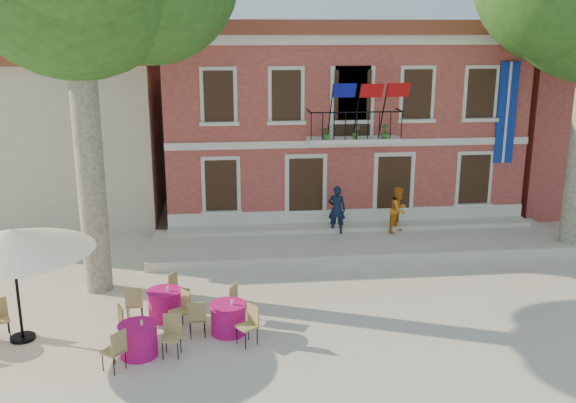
# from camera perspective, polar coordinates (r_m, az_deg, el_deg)

# --- Properties ---
(ground) EXTENTS (90.00, 90.00, 0.00)m
(ground) POSITION_cam_1_polar(r_m,az_deg,el_deg) (17.69, 2.89, -8.88)
(ground) COLOR beige
(ground) RESTS_ON ground
(main_building) EXTENTS (13.50, 9.59, 7.50)m
(main_building) POSITION_cam_1_polar(r_m,az_deg,el_deg) (26.58, 3.91, 7.65)
(main_building) COLOR #C45A46
(main_building) RESTS_ON ground
(neighbor_west) EXTENTS (9.40, 9.40, 6.40)m
(neighbor_west) POSITION_cam_1_polar(r_m,az_deg,el_deg) (28.11, -20.40, 5.99)
(neighbor_west) COLOR beige
(neighbor_west) RESTS_ON ground
(terrace) EXTENTS (14.00, 3.40, 0.30)m
(terrace) POSITION_cam_1_polar(r_m,az_deg,el_deg) (22.02, 6.26, -3.65)
(terrace) COLOR silver
(terrace) RESTS_ON ground
(patio_umbrella) EXTENTS (3.71, 3.71, 2.76)m
(patio_umbrella) POSITION_cam_1_polar(r_m,az_deg,el_deg) (16.03, -23.36, -3.24)
(patio_umbrella) COLOR black
(patio_umbrella) RESTS_ON ground
(pedestrian_navy) EXTENTS (0.71, 0.57, 1.68)m
(pedestrian_navy) POSITION_cam_1_polar(r_m,az_deg,el_deg) (22.29, 4.36, -0.71)
(pedestrian_navy) COLOR #0E1A31
(pedestrian_navy) RESTS_ON terrace
(pedestrian_orange) EXTENTS (0.99, 0.98, 1.61)m
(pedestrian_orange) POSITION_cam_1_polar(r_m,az_deg,el_deg) (22.66, 9.82, -0.71)
(pedestrian_orange) COLOR orange
(pedestrian_orange) RESTS_ON terrace
(cafe_table_0) EXTENTS (1.74, 1.85, 0.95)m
(cafe_table_0) POSITION_cam_1_polar(r_m,az_deg,el_deg) (15.16, -13.15, -11.76)
(cafe_table_0) COLOR #E41570
(cafe_table_0) RESTS_ON ground
(cafe_table_1) EXTENTS (1.69, 1.87, 0.95)m
(cafe_table_1) POSITION_cam_1_polar(r_m,az_deg,el_deg) (15.85, -5.33, -10.18)
(cafe_table_1) COLOR #E41570
(cafe_table_1) RESTS_ON ground
(cafe_table_3) EXTENTS (1.67, 1.87, 0.95)m
(cafe_table_3) POSITION_cam_1_polar(r_m,az_deg,el_deg) (16.83, -10.90, -8.84)
(cafe_table_3) COLOR #E41570
(cafe_table_3) RESTS_ON ground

